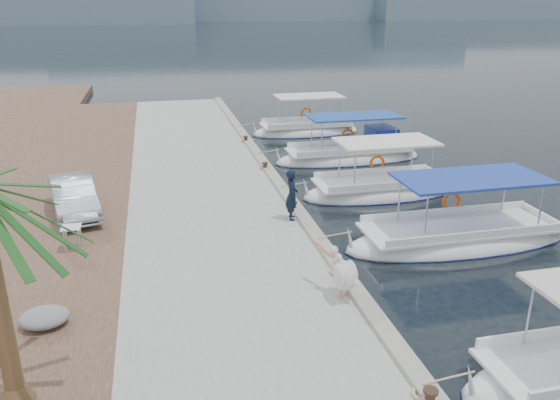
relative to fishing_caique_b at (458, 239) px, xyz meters
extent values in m
plane|color=black|center=(-4.48, 1.26, -0.12)|extent=(400.00, 400.00, 0.00)
cube|color=#9E9E99|center=(-7.48, 6.26, 0.13)|extent=(6.00, 40.00, 0.50)
cube|color=#9C978A|center=(-4.70, 6.26, 0.44)|extent=(0.44, 40.00, 0.12)
cube|color=brown|center=(-12.48, 6.26, 0.13)|extent=(4.00, 40.00, 0.50)
cube|color=gray|center=(135.52, 201.26, 5.38)|extent=(120.00, 40.00, 11.00)
ellipsoid|color=white|center=(-0.01, 0.00, -0.07)|extent=(7.74, 2.46, 1.30)
ellipsoid|color=#16299A|center=(-0.01, 0.00, -0.09)|extent=(7.78, 2.51, 0.22)
cube|color=white|center=(-0.01, 0.00, 0.43)|extent=(6.35, 2.12, 0.08)
cube|color=#2241AA|center=(0.19, 0.00, 2.07)|extent=(4.65, 2.27, 0.08)
cylinder|color=silver|center=(-1.75, -0.93, 1.23)|extent=(0.05, 0.05, 1.60)
torus|color=#E1560B|center=(0.29, 1.17, 0.88)|extent=(0.68, 0.12, 0.68)
ellipsoid|color=white|center=(-0.67, 4.95, -0.07)|extent=(6.41, 2.33, 1.30)
ellipsoid|color=#16299A|center=(-0.67, 4.95, -0.09)|extent=(6.44, 2.38, 0.22)
cube|color=white|center=(-0.67, 4.95, 0.43)|extent=(5.25, 2.01, 0.08)
cube|color=white|center=(-0.51, 4.95, 2.07)|extent=(3.84, 2.15, 0.08)
cylinder|color=silver|center=(-2.12, 4.08, 1.23)|extent=(0.05, 0.05, 1.60)
torus|color=#E1560B|center=(-0.37, 6.06, 0.88)|extent=(0.68, 0.12, 0.68)
ellipsoid|color=white|center=(-0.20, 9.99, -0.07)|extent=(7.36, 2.24, 1.30)
ellipsoid|color=#16299A|center=(-0.20, 9.99, -0.09)|extent=(7.40, 2.29, 0.22)
cube|color=white|center=(-0.20, 9.99, 0.43)|extent=(6.04, 1.93, 0.08)
cube|color=#214CA5|center=(-0.01, 9.99, 2.07)|extent=(4.42, 2.07, 0.08)
cylinder|color=silver|center=(-1.85, 9.15, 1.23)|extent=(0.05, 0.05, 1.60)
torus|color=#E1560B|center=(0.10, 11.05, 0.88)|extent=(0.68, 0.12, 0.68)
cube|color=#16299A|center=(1.46, 9.99, 0.98)|extent=(1.20, 1.57, 1.00)
ellipsoid|color=white|center=(-0.69, 16.03, -0.07)|extent=(6.38, 2.36, 1.30)
ellipsoid|color=#16299A|center=(-0.69, 16.03, -0.09)|extent=(6.41, 2.41, 0.22)
cube|color=white|center=(-0.69, 16.03, 0.43)|extent=(5.23, 2.03, 0.08)
cube|color=white|center=(-0.53, 16.03, 2.07)|extent=(3.83, 2.17, 0.08)
cylinder|color=silver|center=(-2.12, 15.15, 1.23)|extent=(0.05, 0.05, 1.60)
torus|color=#E1560B|center=(-0.39, 17.16, 0.88)|extent=(0.68, 0.12, 0.68)
cylinder|color=black|center=(-4.83, -7.24, 0.53)|extent=(0.18, 0.18, 0.30)
cylinder|color=black|center=(-4.83, -7.24, 0.68)|extent=(0.28, 0.28, 0.05)
cylinder|color=black|center=(-4.83, -2.24, 0.53)|extent=(0.18, 0.18, 0.30)
cylinder|color=black|center=(-4.83, -2.24, 0.68)|extent=(0.28, 0.28, 0.05)
cylinder|color=black|center=(-4.83, 2.76, 0.53)|extent=(0.18, 0.18, 0.30)
cylinder|color=black|center=(-4.83, 2.76, 0.68)|extent=(0.28, 0.28, 0.05)
cylinder|color=black|center=(-4.83, 7.76, 0.53)|extent=(0.18, 0.18, 0.30)
cylinder|color=black|center=(-4.83, 7.76, 0.68)|extent=(0.28, 0.28, 0.05)
cylinder|color=black|center=(-4.83, 12.76, 0.53)|extent=(0.18, 0.18, 0.30)
cylinder|color=black|center=(-4.83, 12.76, 0.68)|extent=(0.28, 0.28, 0.05)
cylinder|color=tan|center=(-5.16, -3.27, 0.56)|extent=(0.06, 0.06, 0.37)
cylinder|color=tan|center=(-4.99, -3.20, 0.56)|extent=(0.06, 0.06, 0.37)
ellipsoid|color=silver|center=(-5.08, -3.23, 0.98)|extent=(0.83, 1.02, 0.69)
cylinder|color=silver|center=(-5.20, -2.94, 1.27)|extent=(0.26, 0.35, 0.37)
sphere|color=silver|center=(-5.24, -2.84, 1.48)|extent=(0.23, 0.23, 0.23)
cone|color=#EAA566|center=(-5.37, -2.52, 1.37)|extent=(0.36, 0.67, 0.27)
imported|color=black|center=(-5.08, 2.04, 1.23)|extent=(0.47, 0.66, 1.71)
cone|color=brown|center=(-12.14, -5.47, 0.56)|extent=(0.64, 0.64, 0.36)
imported|color=#A6B4BE|center=(-12.21, 4.16, 1.01)|extent=(2.16, 4.03, 1.26)
ellipsoid|color=gray|center=(-12.07, -2.92, 0.58)|extent=(1.10, 0.90, 0.40)
cylinder|color=silver|center=(-12.13, 0.94, 0.73)|extent=(0.06, 0.06, 0.70)
cylinder|color=silver|center=(-11.73, 0.94, 0.73)|extent=(0.06, 0.06, 0.70)
cylinder|color=silver|center=(-12.13, 1.34, 0.73)|extent=(0.06, 0.06, 0.70)
cylinder|color=silver|center=(-11.73, 1.34, 0.73)|extent=(0.06, 0.06, 0.70)
cube|color=white|center=(-11.93, 1.14, 1.09)|extent=(0.55, 0.55, 0.03)
camera|label=1|loc=(-9.28, -14.45, 7.29)|focal=35.00mm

